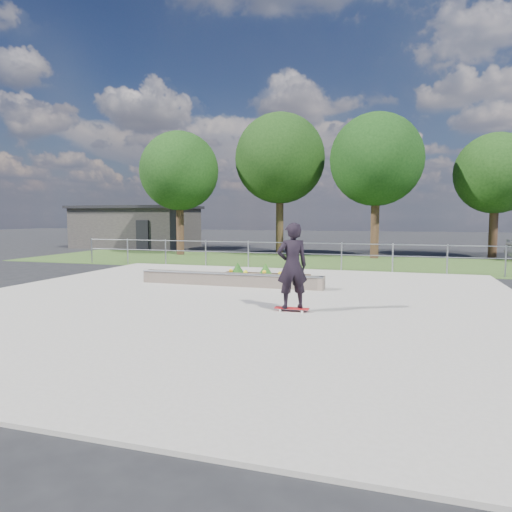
# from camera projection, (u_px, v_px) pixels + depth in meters

# --- Properties ---
(ground) EXTENTS (120.00, 120.00, 0.00)m
(ground) POSITION_uv_depth(u_px,v_px,m) (232.00, 302.00, 12.07)
(ground) COLOR black
(ground) RESTS_ON ground
(grass_verge) EXTENTS (30.00, 8.00, 0.02)m
(grass_verge) POSITION_uv_depth(u_px,v_px,m) (309.00, 262.00, 22.54)
(grass_verge) COLOR #2E481D
(grass_verge) RESTS_ON ground
(concrete_slab) EXTENTS (15.00, 15.00, 0.06)m
(concrete_slab) POSITION_uv_depth(u_px,v_px,m) (232.00, 301.00, 12.07)
(concrete_slab) COLOR gray
(concrete_slab) RESTS_ON ground
(fence) EXTENTS (20.06, 0.06, 1.20)m
(fence) POSITION_uv_depth(u_px,v_px,m) (294.00, 252.00, 19.15)
(fence) COLOR gray
(fence) RESTS_ON ground
(building) EXTENTS (8.40, 5.40, 3.00)m
(building) POSITION_uv_depth(u_px,v_px,m) (137.00, 227.00, 33.19)
(building) COLOR #2E2C29
(building) RESTS_ON ground
(tree_far_left) EXTENTS (4.55, 4.55, 7.15)m
(tree_far_left) POSITION_uv_depth(u_px,v_px,m) (179.00, 171.00, 26.38)
(tree_far_left) COLOR #372116
(tree_far_left) RESTS_ON ground
(tree_mid_left) EXTENTS (5.25, 5.25, 8.25)m
(tree_mid_left) POSITION_uv_depth(u_px,v_px,m) (280.00, 159.00, 26.60)
(tree_mid_left) COLOR #382716
(tree_mid_left) RESTS_ON ground
(tree_mid_right) EXTENTS (4.90, 4.90, 7.70)m
(tree_mid_right) POSITION_uv_depth(u_px,v_px,m) (376.00, 160.00, 24.06)
(tree_mid_right) COLOR #352115
(tree_mid_right) RESTS_ON ground
(tree_far_right) EXTENTS (4.20, 4.20, 6.60)m
(tree_far_right) POSITION_uv_depth(u_px,v_px,m) (496.00, 174.00, 23.79)
(tree_far_right) COLOR #351F15
(tree_far_right) RESTS_ON ground
(grind_ledge) EXTENTS (6.00, 0.44, 0.43)m
(grind_ledge) POSITION_uv_depth(u_px,v_px,m) (230.00, 279.00, 14.48)
(grind_ledge) COLOR brown
(grind_ledge) RESTS_ON concrete_slab
(planter_bed) EXTENTS (3.00, 1.20, 0.61)m
(planter_bed) POSITION_uv_depth(u_px,v_px,m) (264.00, 277.00, 15.28)
(planter_bed) COLOR black
(planter_bed) RESTS_ON concrete_slab
(skateboarder) EXTENTS (0.86, 0.75, 2.06)m
(skateboarder) POSITION_uv_depth(u_px,v_px,m) (292.00, 266.00, 10.49)
(skateboarder) COLOR white
(skateboarder) RESTS_ON concrete_slab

